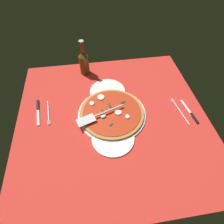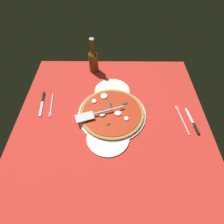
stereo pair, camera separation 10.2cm
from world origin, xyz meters
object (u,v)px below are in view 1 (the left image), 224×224
at_px(place_setting_far, 185,112).
at_px(beer_bottle, 84,62).
at_px(dinner_plate_right, 113,138).
at_px(place_setting_near, 43,111).
at_px(pizza_server, 98,115).
at_px(dinner_plate_left, 108,91).
at_px(pizza, 112,112).

height_order(place_setting_far, beer_bottle, beer_bottle).
bearing_deg(dinner_plate_right, place_setting_near, -122.37).
relative_size(dinner_plate_right, pizza_server, 0.82).
xyz_separation_m(dinner_plate_left, place_setting_near, (0.11, -0.39, -0.00)).
height_order(place_setting_near, place_setting_far, same).
relative_size(pizza_server, beer_bottle, 1.12).
height_order(pizza, beer_bottle, beer_bottle).
height_order(dinner_plate_left, pizza_server, pizza_server).
bearing_deg(place_setting_near, pizza, 72.23).
xyz_separation_m(dinner_plate_right, place_setting_far, (-0.11, 0.44, -0.00)).
relative_size(dinner_plate_left, beer_bottle, 0.92).
bearing_deg(place_setting_near, beer_bottle, 133.45).
relative_size(pizza, beer_bottle, 1.50).
distance_m(pizza_server, place_setting_near, 0.33).
xyz_separation_m(dinner_plate_left, beer_bottle, (-0.21, -0.13, 0.09)).
height_order(pizza_server, place_setting_near, pizza_server).
xyz_separation_m(dinner_plate_right, place_setting_near, (-0.24, -0.37, -0.00)).
distance_m(dinner_plate_right, pizza_server, 0.15).
bearing_deg(beer_bottle, place_setting_far, 50.71).
relative_size(dinner_plate_left, place_setting_far, 1.00).
height_order(dinner_plate_left, dinner_plate_right, same).
bearing_deg(dinner_plate_right, pizza_server, -155.36).
relative_size(dinner_plate_right, place_setting_far, 1.00).
bearing_deg(pizza_server, beer_bottle, -102.46).
bearing_deg(pizza, beer_bottle, -162.01).
relative_size(dinner_plate_right, pizza, 0.61).
distance_m(dinner_plate_left, place_setting_near, 0.41).
bearing_deg(pizza_server, dinner_plate_right, 95.65).
bearing_deg(place_setting_far, beer_bottle, 42.88).
distance_m(dinner_plate_left, beer_bottle, 0.26).
xyz_separation_m(pizza, beer_bottle, (-0.39, -0.13, 0.07)).
distance_m(dinner_plate_right, pizza, 0.16).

